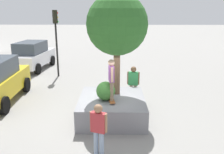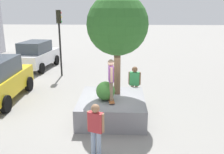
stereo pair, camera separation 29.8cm
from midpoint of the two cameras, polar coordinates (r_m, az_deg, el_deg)
name	(u,v)px [view 2 (the right image)]	position (r m, az deg, el deg)	size (l,w,h in m)	color
ground_plane	(108,117)	(10.60, -0.21, -9.38)	(120.00, 120.00, 0.00)	gray
planter_ledge	(112,108)	(10.44, 0.82, -7.11)	(2.99, 2.71, 0.89)	gray
plaza_tree	(117,25)	(10.18, 2.13, 11.99)	(2.53, 2.53, 4.23)	brown
boxwood_shrub	(105,91)	(9.93, -0.66, -3.25)	(0.77, 0.77, 0.77)	#3D7A33
skateboard	(111,100)	(9.87, 0.64, -5.39)	(0.82, 0.34, 0.07)	brown
skateboarder	(111,77)	(9.56, 0.66, 0.02)	(0.55, 0.25, 1.64)	#847056
police_car	(37,55)	(19.50, -16.68, 4.94)	(4.70, 2.50, 2.11)	white
traffic_light_corner	(60,32)	(16.75, -11.57, 10.26)	(0.37, 0.37, 4.38)	black
pedestrian_crossing	(134,82)	(12.08, 5.94, -1.06)	(0.27, 0.60, 1.78)	#847056
passerby_with_bag	(96,126)	(7.70, -2.67, -11.36)	(0.35, 0.55, 1.72)	#8C9EB7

